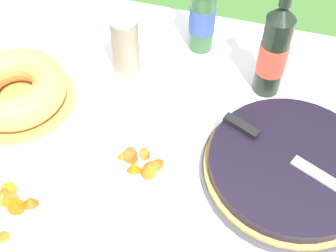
{
  "coord_description": "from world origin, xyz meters",
  "views": [
    {
      "loc": [
        0.25,
        -0.67,
        1.66
      ],
      "look_at": [
        0.06,
        -0.0,
        0.82
      ],
      "focal_mm": 50.0,
      "sensor_mm": 36.0,
      "label": 1
    }
  ],
  "objects_px": {
    "cider_bottle_green": "(203,12)",
    "juice_bottle_red": "(274,50)",
    "serving_knife": "(282,152)",
    "berry_tart": "(290,168)",
    "bundt_cake": "(15,89)",
    "snack_plate_near": "(137,161)",
    "snack_plate_right": "(4,211)",
    "cup_stack": "(125,45)"
  },
  "relations": [
    {
      "from": "serving_knife",
      "to": "juice_bottle_red",
      "type": "distance_m",
      "value": 0.27
    },
    {
      "from": "cup_stack",
      "to": "snack_plate_near",
      "type": "relative_size",
      "value": 0.9
    },
    {
      "from": "cup_stack",
      "to": "snack_plate_right",
      "type": "bearing_deg",
      "value": -102.23
    },
    {
      "from": "berry_tart",
      "to": "snack_plate_near",
      "type": "xyz_separation_m",
      "value": [
        -0.34,
        -0.07,
        -0.02
      ]
    },
    {
      "from": "cup_stack",
      "to": "cider_bottle_green",
      "type": "distance_m",
      "value": 0.23
    },
    {
      "from": "cider_bottle_green",
      "to": "juice_bottle_red",
      "type": "height_order",
      "value": "juice_bottle_red"
    },
    {
      "from": "bundt_cake",
      "to": "snack_plate_right",
      "type": "bearing_deg",
      "value": -67.47
    },
    {
      "from": "snack_plate_near",
      "to": "serving_knife",
      "type": "bearing_deg",
      "value": 14.19
    },
    {
      "from": "cider_bottle_green",
      "to": "snack_plate_near",
      "type": "height_order",
      "value": "cider_bottle_green"
    },
    {
      "from": "serving_knife",
      "to": "snack_plate_right",
      "type": "xyz_separation_m",
      "value": [
        -0.55,
        -0.28,
        -0.05
      ]
    },
    {
      "from": "serving_knife",
      "to": "cup_stack",
      "type": "distance_m",
      "value": 0.49
    },
    {
      "from": "berry_tart",
      "to": "juice_bottle_red",
      "type": "height_order",
      "value": "juice_bottle_red"
    },
    {
      "from": "bundt_cake",
      "to": "juice_bottle_red",
      "type": "height_order",
      "value": "juice_bottle_red"
    },
    {
      "from": "serving_knife",
      "to": "cup_stack",
      "type": "height_order",
      "value": "cup_stack"
    },
    {
      "from": "cider_bottle_green",
      "to": "bundt_cake",
      "type": "bearing_deg",
      "value": -139.65
    },
    {
      "from": "bundt_cake",
      "to": "snack_plate_right",
      "type": "distance_m",
      "value": 0.33
    },
    {
      "from": "bundt_cake",
      "to": "cup_stack",
      "type": "height_order",
      "value": "cup_stack"
    },
    {
      "from": "juice_bottle_red",
      "to": "snack_plate_near",
      "type": "distance_m",
      "value": 0.43
    },
    {
      "from": "berry_tart",
      "to": "bundt_cake",
      "type": "bearing_deg",
      "value": 177.25
    },
    {
      "from": "serving_knife",
      "to": "cider_bottle_green",
      "type": "xyz_separation_m",
      "value": [
        -0.27,
        0.36,
        0.06
      ]
    },
    {
      "from": "berry_tart",
      "to": "cup_stack",
      "type": "height_order",
      "value": "cup_stack"
    },
    {
      "from": "serving_knife",
      "to": "cider_bottle_green",
      "type": "distance_m",
      "value": 0.46
    },
    {
      "from": "cider_bottle_green",
      "to": "snack_plate_near",
      "type": "relative_size",
      "value": 1.53
    },
    {
      "from": "snack_plate_right",
      "to": "bundt_cake",
      "type": "bearing_deg",
      "value": 112.53
    },
    {
      "from": "cup_stack",
      "to": "juice_bottle_red",
      "type": "relative_size",
      "value": 0.55
    },
    {
      "from": "snack_plate_right",
      "to": "juice_bottle_red",
      "type": "bearing_deg",
      "value": 47.78
    },
    {
      "from": "serving_knife",
      "to": "cider_bottle_green",
      "type": "relative_size",
      "value": 1.09
    },
    {
      "from": "snack_plate_near",
      "to": "snack_plate_right",
      "type": "bearing_deg",
      "value": -138.7
    },
    {
      "from": "cider_bottle_green",
      "to": "snack_plate_near",
      "type": "distance_m",
      "value": 0.46
    },
    {
      "from": "berry_tart",
      "to": "juice_bottle_red",
      "type": "xyz_separation_m",
      "value": [
        -0.09,
        0.26,
        0.11
      ]
    },
    {
      "from": "cider_bottle_green",
      "to": "cup_stack",
      "type": "bearing_deg",
      "value": -137.55
    },
    {
      "from": "cup_stack",
      "to": "cider_bottle_green",
      "type": "relative_size",
      "value": 0.59
    },
    {
      "from": "cider_bottle_green",
      "to": "serving_knife",
      "type": "bearing_deg",
      "value": -53.14
    },
    {
      "from": "serving_knife",
      "to": "bundt_cake",
      "type": "bearing_deg",
      "value": -157.21
    },
    {
      "from": "cider_bottle_green",
      "to": "juice_bottle_red",
      "type": "xyz_separation_m",
      "value": [
        0.21,
        -0.12,
        0.01
      ]
    },
    {
      "from": "snack_plate_near",
      "to": "snack_plate_right",
      "type": "xyz_separation_m",
      "value": [
        -0.23,
        -0.2,
        0.0
      ]
    },
    {
      "from": "juice_bottle_red",
      "to": "bundt_cake",
      "type": "bearing_deg",
      "value": -159.61
    },
    {
      "from": "serving_knife",
      "to": "juice_bottle_red",
      "type": "xyz_separation_m",
      "value": [
        -0.06,
        0.25,
        0.07
      ]
    },
    {
      "from": "berry_tart",
      "to": "snack_plate_near",
      "type": "relative_size",
      "value": 1.92
    },
    {
      "from": "cup_stack",
      "to": "berry_tart",
      "type": "bearing_deg",
      "value": -25.3
    },
    {
      "from": "juice_bottle_red",
      "to": "snack_plate_right",
      "type": "bearing_deg",
      "value": -132.22
    },
    {
      "from": "berry_tart",
      "to": "cup_stack",
      "type": "xyz_separation_m",
      "value": [
        -0.47,
        0.22,
        0.07
      ]
    }
  ]
}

